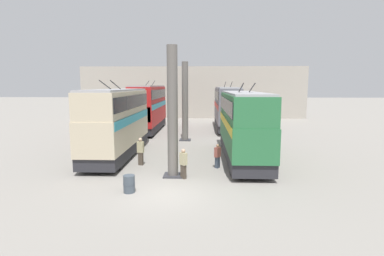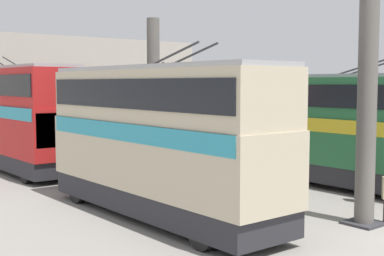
% 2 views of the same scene
% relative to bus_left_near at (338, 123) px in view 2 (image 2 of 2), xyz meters
% --- Properties ---
extents(depot_back_wall, '(0.50, 36.00, 8.20)m').
position_rel_bus_left_near_xyz_m(depot_back_wall, '(26.98, 4.50, 1.41)').
color(depot_back_wall, '#A8A093').
rests_on(depot_back_wall, ground_plane).
extents(support_column_near, '(1.07, 1.07, 7.38)m').
position_rel_bus_left_near_xyz_m(support_column_near, '(-4.28, 4.50, 0.88)').
color(support_column_near, '#605B56').
rests_on(support_column_near, ground_plane).
extents(support_column_far, '(1.07, 1.07, 7.38)m').
position_rel_bus_left_near_xyz_m(support_column_far, '(7.15, 4.50, 0.88)').
color(support_column_far, '#605B56').
rests_on(support_column_far, ground_plane).
extents(bus_left_near, '(11.17, 2.54, 5.35)m').
position_rel_bus_left_near_xyz_m(bus_left_near, '(0.00, 0.00, 0.00)').
color(bus_left_near, black).
rests_on(bus_left_near, ground_plane).
extents(bus_left_far, '(10.97, 2.54, 5.62)m').
position_rel_bus_left_near_xyz_m(bus_left_far, '(14.64, 0.00, 0.16)').
color(bus_left_far, black).
rests_on(bus_left_far, ground_plane).
extents(bus_right_mid, '(10.12, 2.54, 5.54)m').
position_rel_bus_left_near_xyz_m(bus_right_mid, '(0.34, 9.00, 0.11)').
color(bus_right_mid, black).
rests_on(bus_right_mid, ground_plane).
extents(bus_right_far, '(10.82, 2.54, 5.81)m').
position_rel_bus_left_near_xyz_m(bus_right_far, '(12.88, 9.00, 0.26)').
color(bus_right_far, black).
rests_on(bus_right_far, ground_plane).
extents(person_by_right_row, '(0.32, 0.46, 1.82)m').
position_rel_bus_left_near_xyz_m(person_by_right_row, '(-1.97, 6.86, -1.72)').
color(person_by_right_row, '#473D33').
rests_on(person_by_right_row, ground_plane).
extents(person_by_left_row, '(0.48, 0.44, 1.54)m').
position_rel_bus_left_near_xyz_m(person_by_left_row, '(-2.46, 1.86, -1.89)').
color(person_by_left_row, '#384251').
rests_on(person_by_left_row, ground_plane).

